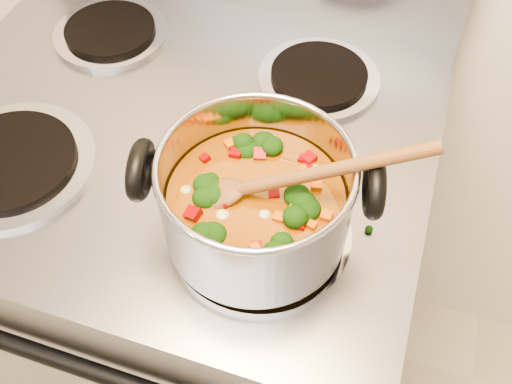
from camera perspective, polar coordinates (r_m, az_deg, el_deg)
electric_range at (r=1.22m, az=-5.63°, el=-7.79°), size 0.76×0.69×1.08m
stockpot at (r=0.66m, az=-0.03°, el=-0.84°), size 0.29×0.22×0.14m
wooden_spoon at (r=0.63m, az=1.37°, el=0.87°), size 0.27×0.10×0.12m
cooktop_crumbs at (r=0.74m, az=-11.83°, el=-2.87°), size 0.10×0.14×0.01m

